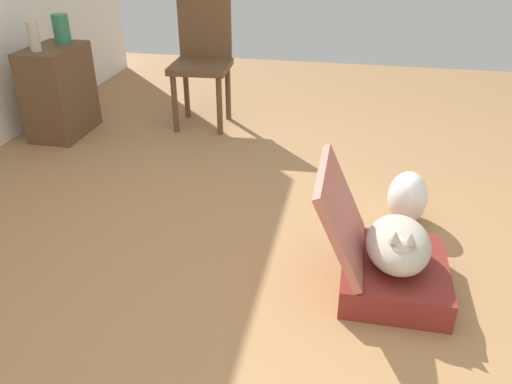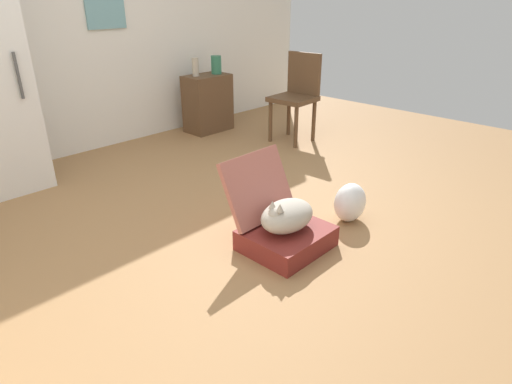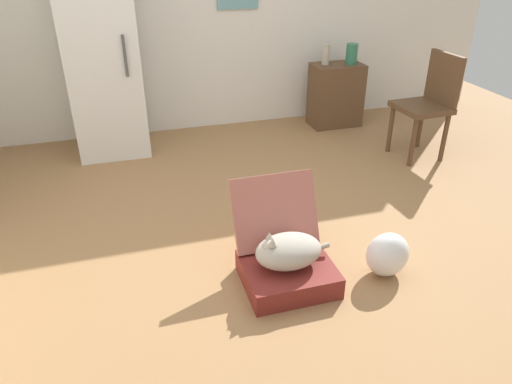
{
  "view_description": "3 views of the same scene",
  "coord_description": "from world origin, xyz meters",
  "px_view_note": "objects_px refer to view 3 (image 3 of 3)",
  "views": [
    {
      "loc": [
        -2.1,
        -0.35,
        1.51
      ],
      "look_at": [
        -0.18,
        0.04,
        0.44
      ],
      "focal_mm": 35.67,
      "sensor_mm": 36.0,
      "label": 1
    },
    {
      "loc": [
        -2.1,
        -2.17,
        1.54
      ],
      "look_at": [
        -0.19,
        -0.34,
        0.33
      ],
      "focal_mm": 30.62,
      "sensor_mm": 36.0,
      "label": 2
    },
    {
      "loc": [
        -1.0,
        -2.72,
        1.87
      ],
      "look_at": [
        -0.29,
        -0.36,
        0.53
      ],
      "focal_mm": 33.28,
      "sensor_mm": 36.0,
      "label": 3
    }
  ],
  "objects_px": {
    "refrigerator": "(103,60)",
    "chair": "(429,102)",
    "plastic_bag_white": "(387,255)",
    "cat": "(288,251)",
    "suitcase_base": "(288,274)",
    "vase_tall": "(326,54)",
    "side_table": "(336,95)",
    "vase_short": "(352,54)"
  },
  "relations": [
    {
      "from": "suitcase_base",
      "to": "side_table",
      "type": "bearing_deg",
      "value": 59.66
    },
    {
      "from": "suitcase_base",
      "to": "cat",
      "type": "bearing_deg",
      "value": 176.54
    },
    {
      "from": "suitcase_base",
      "to": "plastic_bag_white",
      "type": "bearing_deg",
      "value": -8.05
    },
    {
      "from": "refrigerator",
      "to": "chair",
      "type": "relative_size",
      "value": 1.84
    },
    {
      "from": "vase_short",
      "to": "vase_tall",
      "type": "bearing_deg",
      "value": 168.13
    },
    {
      "from": "suitcase_base",
      "to": "vase_tall",
      "type": "relative_size",
      "value": 2.59
    },
    {
      "from": "plastic_bag_white",
      "to": "vase_short",
      "type": "distance_m",
      "value": 2.75
    },
    {
      "from": "plastic_bag_white",
      "to": "chair",
      "type": "height_order",
      "value": "chair"
    },
    {
      "from": "suitcase_base",
      "to": "vase_tall",
      "type": "xyz_separation_m",
      "value": [
        1.3,
        2.48,
        0.7
      ]
    },
    {
      "from": "side_table",
      "to": "vase_tall",
      "type": "relative_size",
      "value": 3.24
    },
    {
      "from": "plastic_bag_white",
      "to": "side_table",
      "type": "bearing_deg",
      "value": 72.16
    },
    {
      "from": "cat",
      "to": "chair",
      "type": "height_order",
      "value": "chair"
    },
    {
      "from": "side_table",
      "to": "chair",
      "type": "xyz_separation_m",
      "value": [
        0.45,
        -1.0,
        0.19
      ]
    },
    {
      "from": "plastic_bag_white",
      "to": "side_table",
      "type": "height_order",
      "value": "side_table"
    },
    {
      "from": "refrigerator",
      "to": "side_table",
      "type": "xyz_separation_m",
      "value": [
        2.36,
        0.05,
        -0.54
      ]
    },
    {
      "from": "chair",
      "to": "refrigerator",
      "type": "bearing_deg",
      "value": -112.01
    },
    {
      "from": "suitcase_base",
      "to": "chair",
      "type": "xyz_separation_m",
      "value": [
        1.88,
        1.44,
        0.46
      ]
    },
    {
      "from": "refrigerator",
      "to": "chair",
      "type": "distance_m",
      "value": 2.98
    },
    {
      "from": "chair",
      "to": "suitcase_base",
      "type": "bearing_deg",
      "value": -55.69
    },
    {
      "from": "refrigerator",
      "to": "chair",
      "type": "bearing_deg",
      "value": -18.76
    },
    {
      "from": "vase_short",
      "to": "chair",
      "type": "height_order",
      "value": "chair"
    },
    {
      "from": "plastic_bag_white",
      "to": "refrigerator",
      "type": "bearing_deg",
      "value": 121.84
    },
    {
      "from": "plastic_bag_white",
      "to": "cat",
      "type": "bearing_deg",
      "value": 171.99
    },
    {
      "from": "suitcase_base",
      "to": "vase_short",
      "type": "xyz_separation_m",
      "value": [
        1.56,
        2.42,
        0.7
      ]
    },
    {
      "from": "suitcase_base",
      "to": "side_table",
      "type": "distance_m",
      "value": 2.85
    },
    {
      "from": "suitcase_base",
      "to": "chair",
      "type": "distance_m",
      "value": 2.41
    },
    {
      "from": "vase_tall",
      "to": "vase_short",
      "type": "bearing_deg",
      "value": -11.87
    },
    {
      "from": "plastic_bag_white",
      "to": "vase_short",
      "type": "relative_size",
      "value": 1.39
    },
    {
      "from": "suitcase_base",
      "to": "side_table",
      "type": "relative_size",
      "value": 0.8
    },
    {
      "from": "suitcase_base",
      "to": "chair",
      "type": "relative_size",
      "value": 0.56
    },
    {
      "from": "vase_tall",
      "to": "chair",
      "type": "relative_size",
      "value": 0.22
    },
    {
      "from": "refrigerator",
      "to": "vase_tall",
      "type": "distance_m",
      "value": 2.23
    },
    {
      "from": "vase_tall",
      "to": "side_table",
      "type": "bearing_deg",
      "value": -12.82
    },
    {
      "from": "cat",
      "to": "vase_short",
      "type": "height_order",
      "value": "vase_short"
    },
    {
      "from": "suitcase_base",
      "to": "plastic_bag_white",
      "type": "height_order",
      "value": "plastic_bag_white"
    },
    {
      "from": "vase_short",
      "to": "chair",
      "type": "relative_size",
      "value": 0.22
    },
    {
      "from": "plastic_bag_white",
      "to": "refrigerator",
      "type": "distance_m",
      "value": 3.01
    },
    {
      "from": "plastic_bag_white",
      "to": "chair",
      "type": "bearing_deg",
      "value": 50.52
    },
    {
      "from": "cat",
      "to": "vase_tall",
      "type": "relative_size",
      "value": 2.34
    },
    {
      "from": "side_table",
      "to": "vase_tall",
      "type": "height_order",
      "value": "vase_tall"
    },
    {
      "from": "vase_tall",
      "to": "vase_short",
      "type": "height_order",
      "value": "vase_short"
    },
    {
      "from": "side_table",
      "to": "vase_short",
      "type": "height_order",
      "value": "vase_short"
    }
  ]
}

